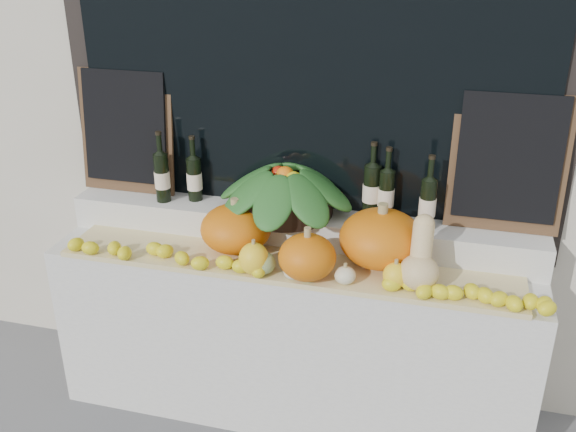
{
  "coord_description": "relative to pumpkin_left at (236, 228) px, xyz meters",
  "views": [
    {
      "loc": [
        0.66,
        -1.06,
        2.31
      ],
      "look_at": [
        0.0,
        1.45,
        1.12
      ],
      "focal_mm": 40.0,
      "sensor_mm": 36.0,
      "label": 1
    }
  ],
  "objects": [
    {
      "name": "display_sill",
      "position": [
        0.26,
        0.05,
        -0.58
      ],
      "size": [
        2.3,
        0.55,
        0.88
      ],
      "primitive_type": "cube",
      "color": "silver",
      "rests_on": "ground"
    },
    {
      "name": "straw_bedding",
      "position": [
        0.26,
        -0.07,
        -0.12
      ],
      "size": [
        2.1,
        0.32,
        0.02
      ],
      "primitive_type": "cube",
      "color": "tan",
      "rests_on": "display_sill"
    },
    {
      "name": "butternut_squash",
      "position": [
        0.85,
        -0.12,
        0.01
      ],
      "size": [
        0.17,
        0.22,
        0.3
      ],
      "color": "#DDBC82",
      "rests_on": "straw_bedding"
    },
    {
      "name": "wine_bottle_near_left",
      "position": [
        -0.29,
        0.22,
        0.14
      ],
      "size": [
        0.08,
        0.08,
        0.33
      ],
      "color": "black",
      "rests_on": "rear_tier"
    },
    {
      "name": "wine_bottle_far_left",
      "position": [
        -0.44,
        0.17,
        0.15
      ],
      "size": [
        0.08,
        0.08,
        0.36
      ],
      "color": "black",
      "rests_on": "rear_tier"
    },
    {
      "name": "pumpkin_right",
      "position": [
        0.67,
        0.03,
        0.02
      ],
      "size": [
        0.43,
        0.43,
        0.26
      ],
      "primitive_type": "ellipsoid",
      "rotation": [
        0.0,
        0.0,
        -0.16
      ],
      "color": "orange",
      "rests_on": "straw_bedding"
    },
    {
      "name": "chalkboard_left",
      "position": [
        -0.66,
        0.26,
        0.35
      ],
      "size": [
        0.5,
        0.1,
        0.62
      ],
      "rotation": [
        -0.11,
        0.0,
        0.0
      ],
      "color": "#4C331E",
      "rests_on": "rear_tier"
    },
    {
      "name": "produce_bowl",
      "position": [
        0.19,
        0.19,
        0.14
      ],
      "size": [
        0.7,
        0.7,
        0.24
      ],
      "color": "black",
      "rests_on": "rear_tier"
    },
    {
      "name": "wine_bottle_far_right",
      "position": [
        0.85,
        0.17,
        0.15
      ],
      "size": [
        0.08,
        0.08,
        0.35
      ],
      "color": "black",
      "rests_on": "rear_tier"
    },
    {
      "name": "pumpkin_left",
      "position": [
        0.0,
        0.0,
        0.0
      ],
      "size": [
        0.37,
        0.37,
        0.22
      ],
      "primitive_type": "ellipsoid",
      "rotation": [
        0.0,
        0.0,
        -0.11
      ],
      "color": "orange",
      "rests_on": "straw_bedding"
    },
    {
      "name": "pumpkin_center",
      "position": [
        0.38,
        -0.17,
        -0.01
      ],
      "size": [
        0.32,
        0.32,
        0.2
      ],
      "primitive_type": "ellipsoid",
      "rotation": [
        0.0,
        0.0,
        -0.34
      ],
      "color": "orange",
      "rests_on": "straw_bedding"
    },
    {
      "name": "lemon_heap",
      "position": [
        0.26,
        -0.18,
        -0.08
      ],
      "size": [
        2.2,
        0.16,
        0.06
      ],
      "primitive_type": null,
      "color": "yellow",
      "rests_on": "straw_bedding"
    },
    {
      "name": "wine_bottle_near_right",
      "position": [
        0.66,
        0.24,
        0.15
      ],
      "size": [
        0.08,
        0.08,
        0.35
      ],
      "color": "black",
      "rests_on": "rear_tier"
    },
    {
      "name": "rear_tier",
      "position": [
        0.26,
        0.2,
        -0.06
      ],
      "size": [
        2.3,
        0.25,
        0.16
      ],
      "primitive_type": "cube",
      "color": "silver",
      "rests_on": "display_sill"
    },
    {
      "name": "decorative_gourds",
      "position": [
        0.34,
        -0.18,
        -0.05
      ],
      "size": [
        0.73,
        0.16,
        0.17
      ],
      "color": "#2F621D",
      "rests_on": "straw_bedding"
    },
    {
      "name": "wine_bottle_tall",
      "position": [
        0.59,
        0.26,
        0.15
      ],
      "size": [
        0.08,
        0.08,
        0.36
      ],
      "color": "black",
      "rests_on": "rear_tier"
    },
    {
      "name": "chalkboard_right",
      "position": [
        1.18,
        0.26,
        0.35
      ],
      "size": [
        0.5,
        0.1,
        0.62
      ],
      "rotation": [
        -0.11,
        0.0,
        0.0
      ],
      "color": "#4C331E",
      "rests_on": "rear_tier"
    }
  ]
}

